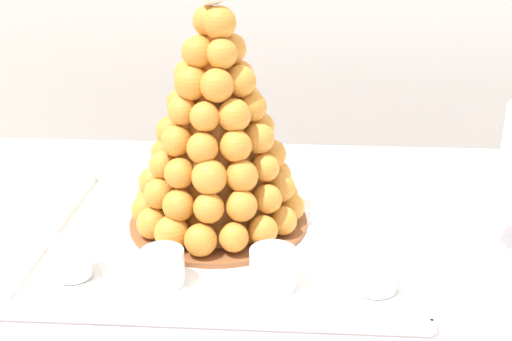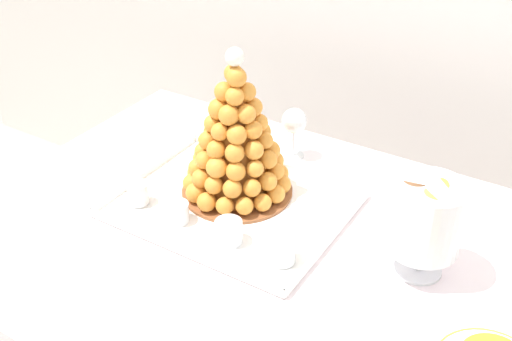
% 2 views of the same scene
% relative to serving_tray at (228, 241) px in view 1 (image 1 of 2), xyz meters
% --- Properties ---
extents(buffet_table, '(1.62, 1.00, 0.79)m').
position_rel_serving_tray_xyz_m(buffet_table, '(0.23, -0.06, -0.11)').
color(buffet_table, brown).
rests_on(buffet_table, ground_plane).
extents(serving_tray, '(0.53, 0.43, 0.02)m').
position_rel_serving_tray_xyz_m(serving_tray, '(0.00, 0.00, 0.00)').
color(serving_tray, white).
rests_on(serving_tray, buffet_table).
extents(croquembouche, '(0.27, 0.27, 0.38)m').
position_rel_serving_tray_xyz_m(croquembouche, '(-0.02, 0.05, 0.15)').
color(croquembouche, brown).
rests_on(croquembouche, serving_tray).
extents(dessert_cup_left, '(0.05, 0.05, 0.05)m').
position_rel_serving_tray_xyz_m(dessert_cup_left, '(-0.20, -0.11, 0.03)').
color(dessert_cup_left, silver).
rests_on(dessert_cup_left, serving_tray).
extents(dessert_cup_mid_left, '(0.06, 0.06, 0.05)m').
position_rel_serving_tray_xyz_m(dessert_cup_mid_left, '(-0.07, -0.12, 0.02)').
color(dessert_cup_mid_left, silver).
rests_on(dessert_cup_mid_left, serving_tray).
extents(dessert_cup_centre, '(0.06, 0.06, 0.05)m').
position_rel_serving_tray_xyz_m(dessert_cup_centre, '(0.07, -0.12, 0.03)').
color(dessert_cup_centre, silver).
rests_on(dessert_cup_centre, serving_tray).
extents(dessert_cup_mid_right, '(0.06, 0.06, 0.06)m').
position_rel_serving_tray_xyz_m(dessert_cup_mid_right, '(0.20, -0.12, 0.03)').
color(dessert_cup_mid_right, silver).
rests_on(dessert_cup_mid_right, serving_tray).
extents(wine_glass, '(0.07, 0.07, 0.14)m').
position_rel_serving_tray_xyz_m(wine_glass, '(0.01, 0.29, 0.10)').
color(wine_glass, silver).
rests_on(wine_glass, buffet_table).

